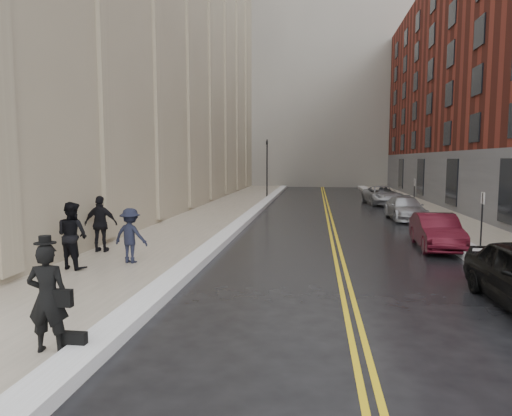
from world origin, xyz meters
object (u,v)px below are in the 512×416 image
(car_silver_near, at_px, (405,208))
(pedestrian_main, at_px, (48,298))
(car_maroon, at_px, (437,231))
(pedestrian_a, at_px, (72,235))
(pedestrian_b, at_px, (131,236))
(pedestrian_c, at_px, (101,224))
(car_silver_far, at_px, (383,195))

(car_silver_near, bearing_deg, pedestrian_main, -118.40)
(car_maroon, distance_m, pedestrian_main, 14.47)
(car_silver_near, height_order, pedestrian_a, pedestrian_a)
(pedestrian_main, height_order, pedestrian_a, pedestrian_a)
(pedestrian_b, xyz_separation_m, pedestrian_c, (-1.75, 1.54, 0.13))
(car_maroon, xyz_separation_m, car_silver_near, (0.47, 8.78, -0.02))
(pedestrian_a, xyz_separation_m, pedestrian_b, (1.42, 0.99, -0.14))
(pedestrian_a, height_order, pedestrian_b, pedestrian_a)
(car_maroon, bearing_deg, pedestrian_c, -164.40)
(car_silver_near, height_order, car_silver_far, car_silver_far)
(car_silver_far, xyz_separation_m, pedestrian_main, (-9.64, -28.96, 0.38))
(pedestrian_a, bearing_deg, car_silver_near, -112.17)
(car_silver_far, bearing_deg, pedestrian_a, -124.66)
(pedestrian_c, bearing_deg, pedestrian_main, 106.00)
(car_silver_far, xyz_separation_m, pedestrian_c, (-12.73, -20.73, 0.45))
(car_maroon, height_order, pedestrian_a, pedestrian_a)
(car_silver_far, relative_size, pedestrian_c, 2.54)
(car_maroon, bearing_deg, car_silver_far, 90.57)
(car_silver_near, xyz_separation_m, pedestrian_a, (-12.40, -14.26, 0.51))
(car_maroon, height_order, pedestrian_main, pedestrian_main)
(car_maroon, xyz_separation_m, car_silver_far, (0.47, 17.78, 0.03))
(car_maroon, distance_m, car_silver_near, 8.79)
(pedestrian_c, bearing_deg, pedestrian_b, 134.08)
(pedestrian_b, relative_size, pedestrian_c, 0.87)
(car_silver_far, bearing_deg, car_silver_near, -96.60)
(pedestrian_main, relative_size, pedestrian_c, 0.94)
(car_silver_far, distance_m, pedestrian_main, 30.52)
(car_silver_near, bearing_deg, pedestrian_c, -139.96)
(car_silver_near, bearing_deg, pedestrian_a, -133.63)
(car_silver_near, distance_m, pedestrian_a, 18.90)
(car_maroon, distance_m, car_silver_far, 17.78)
(pedestrian_c, bearing_deg, pedestrian_a, 92.89)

